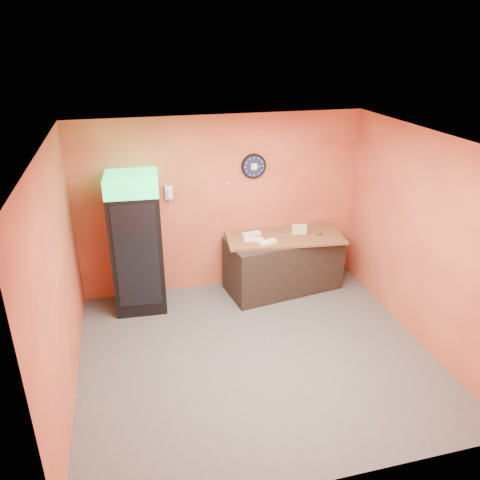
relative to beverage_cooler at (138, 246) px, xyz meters
name	(u,v)px	position (x,y,z in m)	size (l,w,h in m)	color
floor	(255,355)	(1.36, -1.60, -1.02)	(4.50, 4.50, 0.00)	#47474C
back_wall	(222,205)	(1.36, 0.40, 0.38)	(4.50, 0.02, 2.80)	#DA693D
left_wall	(58,281)	(-0.89, -1.60, 0.38)	(0.02, 4.00, 2.80)	#DA693D
right_wall	(423,240)	(3.61, -1.60, 0.38)	(0.02, 4.00, 2.80)	#DA693D
ceiling	(259,142)	(1.36, -1.60, 1.78)	(4.50, 4.00, 0.02)	white
beverage_cooler	(138,246)	(0.00, 0.00, 0.00)	(0.78, 0.79, 2.09)	black
prep_counter	(283,263)	(2.28, -0.01, -0.57)	(1.81, 0.81, 0.91)	black
wall_clock	(254,166)	(1.86, 0.37, 0.98)	(0.39, 0.06, 0.39)	black
wall_phone	(169,193)	(0.53, 0.34, 0.66)	(0.11, 0.10, 0.20)	white
butcher_paper	(284,237)	(2.28, -0.01, -0.09)	(1.83, 0.83, 0.04)	brown
sub_roll_stack	(299,229)	(2.53, 0.01, 0.00)	(0.24, 0.10, 0.15)	beige
wrapped_sandwich_left	(254,239)	(1.75, -0.09, -0.05)	(0.30, 0.12, 0.04)	white
wrapped_sandwich_mid	(268,242)	(1.93, -0.23, -0.05)	(0.29, 0.11, 0.04)	white
wrapped_sandwich_right	(251,234)	(1.77, 0.13, -0.05)	(0.30, 0.12, 0.04)	white
kitchen_tool	(289,234)	(2.34, -0.04, -0.04)	(0.06, 0.06, 0.06)	silver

